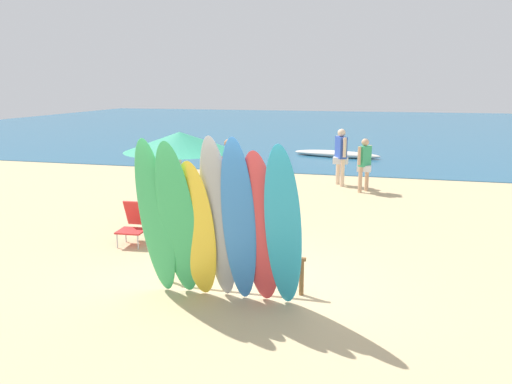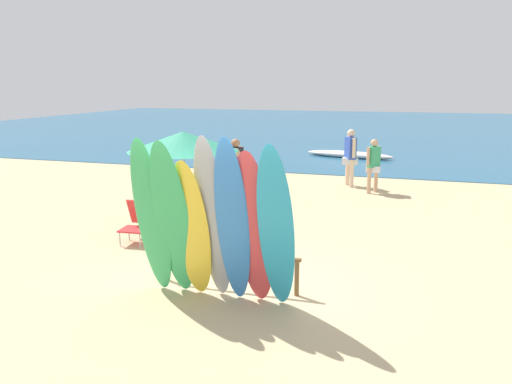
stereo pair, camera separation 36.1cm
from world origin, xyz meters
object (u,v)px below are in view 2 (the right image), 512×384
surfboard_grey_3 (213,220)px  surfboard_red_5 (254,230)px  surfboard_green_0 (151,218)px  beach_umbrella (183,141)px  surfboard_rack (228,259)px  surfboard_blue_4 (232,223)px  surfboard_green_1 (173,221)px  beachgoer_photographing (235,179)px  distant_boat (349,155)px  beachgoer_strolling (236,165)px  beachgoer_midbeach (373,162)px  beachgoer_near_rack (350,154)px  surfboard_teal_6 (276,230)px  beach_chair_red (138,220)px  surfboard_yellow_2 (191,230)px

surfboard_grey_3 → surfboard_red_5: size_ratio=1.08×
surfboard_green_0 → beach_umbrella: 3.13m
surfboard_rack → surfboard_blue_4: surfboard_blue_4 is taller
surfboard_green_1 → beachgoer_photographing: size_ratio=1.46×
distant_boat → surfboard_grey_3: bearing=-90.9°
surfboard_rack → beachgoer_strolling: 5.84m
surfboard_grey_3 → beachgoer_strolling: (-1.77, 6.08, -0.26)m
beachgoer_midbeach → beachgoer_photographing: bearing=179.6°
surfboard_rack → beachgoer_strolling: bearing=107.9°
beachgoer_near_rack → distant_boat: 6.06m
surfboard_green_0 → beachgoer_photographing: surfboard_green_0 is taller
surfboard_green_1 → surfboard_teal_6: (1.51, -0.02, 0.00)m
beachgoer_photographing → beach_chair_red: beachgoer_photographing is taller
surfboard_green_0 → surfboard_grey_3: bearing=6.3°
surfboard_yellow_2 → surfboard_red_5: 0.92m
beachgoer_near_rack → surfboard_green_1: bearing=-37.1°
surfboard_yellow_2 → surfboard_red_5: surfboard_red_5 is taller
beachgoer_strolling → beachgoer_near_rack: 3.89m
beachgoer_strolling → beach_umbrella: size_ratio=0.74×
surfboard_yellow_2 → beachgoer_midbeach: size_ratio=1.38×
beachgoer_strolling → surfboard_green_0: bearing=-153.0°
surfboard_rack → surfboard_yellow_2: surfboard_yellow_2 is taller
beachgoer_near_rack → beachgoer_photographing: bearing=-50.9°
surfboard_red_5 → beachgoer_strolling: 6.53m
surfboard_rack → beachgoer_midbeach: bearing=77.8°
surfboard_yellow_2 → surfboard_teal_6: (1.26, -0.08, 0.14)m
surfboard_green_0 → surfboard_red_5: surfboard_green_0 is taller
beachgoer_near_rack → beach_umbrella: beach_umbrella is taller
beachgoer_near_rack → beachgoer_midbeach: 1.07m
beach_chair_red → beach_umbrella: bearing=41.6°
surfboard_red_5 → beach_umbrella: surfboard_red_5 is taller
surfboard_green_1 → beachgoer_near_rack: (1.49, 8.97, -0.18)m
beach_chair_red → distant_boat: size_ratio=0.22×
surfboard_yellow_2 → surfboard_red_5: size_ratio=0.93×
beachgoer_midbeach → beach_umbrella: bearing=-178.5°
beachgoer_photographing → distant_boat: (1.36, 10.69, -0.83)m
surfboard_green_1 → surfboard_grey_3: surfboard_grey_3 is taller
beachgoer_midbeach → beach_umbrella: size_ratio=0.69×
beachgoer_near_rack → surfboard_red_5: bearing=-29.7°
beachgoer_photographing → beachgoer_midbeach: beachgoer_photographing is taller
surfboard_blue_4 → beachgoer_photographing: surfboard_blue_4 is taller
surfboard_green_1 → distant_boat: bearing=86.9°
beach_chair_red → beachgoer_strolling: bearing=76.1°
beachgoer_strolling → beach_chair_red: 4.00m
surfboard_rack → beach_chair_red: bearing=146.8°
surfboard_yellow_2 → beachgoer_near_rack: (1.24, 8.91, -0.05)m
surfboard_grey_3 → distant_boat: surfboard_grey_3 is taller
beach_chair_red → beach_umbrella: beach_umbrella is taller
surfboard_red_5 → distant_boat: size_ratio=0.60×
beachgoer_near_rack → distant_boat: (-0.67, 5.96, -0.86)m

